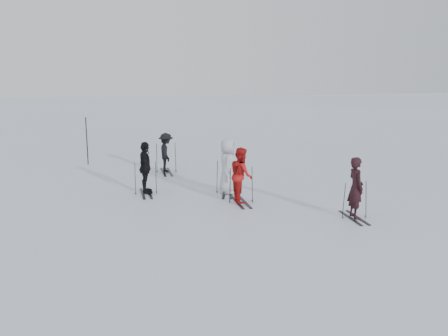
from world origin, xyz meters
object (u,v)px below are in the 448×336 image
object	(u,v)px
skier_near_dark	(356,188)
skier_red	(241,176)
skier_grey	(228,167)
piste_marker	(87,141)
skier_uphill_left	(145,169)
skier_uphill_far	(166,153)

from	to	relation	value
skier_near_dark	skier_red	xyz separation A→B (m)	(-2.86, 2.42, 0.00)
skier_red	skier_grey	bearing A→B (deg)	7.17
skier_near_dark	skier_grey	xyz separation A→B (m)	(-3.02, 3.72, 0.06)
skier_red	skier_grey	world-z (taller)	skier_grey
skier_near_dark	skier_grey	size ratio (longest dim) A/B	0.94
skier_grey	skier_red	bearing A→B (deg)	-158.14
skier_grey	piste_marker	world-z (taller)	piste_marker
skier_red	skier_grey	xyz separation A→B (m)	(-0.16, 1.30, 0.06)
skier_uphill_left	skier_grey	bearing A→B (deg)	-101.93
skier_near_dark	skier_uphill_left	world-z (taller)	skier_uphill_left
skier_red	piste_marker	xyz separation A→B (m)	(-5.26, 7.95, 0.17)
skier_uphill_left	skier_uphill_far	bearing A→B (deg)	-18.47
skier_near_dark	skier_uphill_far	distance (m)	9.12
skier_uphill_left	skier_near_dark	bearing A→B (deg)	-127.10
skier_grey	skier_uphill_left	xyz separation A→B (m)	(-2.85, 0.54, -0.06)
skier_uphill_far	skier_grey	bearing A→B (deg)	-156.97
piste_marker	skier_grey	bearing A→B (deg)	-52.48
piste_marker	skier_uphill_left	bearing A→B (deg)	-69.74
skier_near_dark	skier_uphill_far	world-z (taller)	skier_near_dark
skier_uphill_left	piste_marker	xyz separation A→B (m)	(-2.25, 6.11, 0.17)
skier_red	skier_uphill_left	bearing A→B (deg)	58.78
skier_uphill_left	piste_marker	bearing A→B (deg)	19.14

